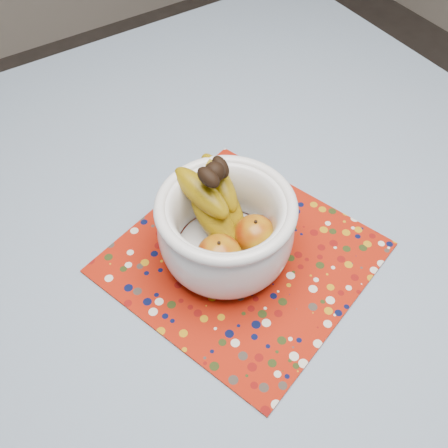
% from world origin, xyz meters
% --- Properties ---
extents(table, '(1.20, 1.20, 0.75)m').
position_xyz_m(table, '(0.00, 0.00, 0.67)').
color(table, brown).
rests_on(table, ground).
extents(tablecloth, '(1.32, 1.32, 0.01)m').
position_xyz_m(tablecloth, '(0.00, 0.00, 0.76)').
color(tablecloth, slate).
rests_on(tablecloth, table).
extents(placemat, '(0.46, 0.46, 0.00)m').
position_xyz_m(placemat, '(-0.01, -0.05, 0.76)').
color(placemat, '#971708').
rests_on(placemat, tablecloth).
extents(fruit_bowl, '(0.21, 0.22, 0.18)m').
position_xyz_m(fruit_bowl, '(-0.03, -0.03, 0.84)').
color(fruit_bowl, white).
rests_on(fruit_bowl, placemat).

